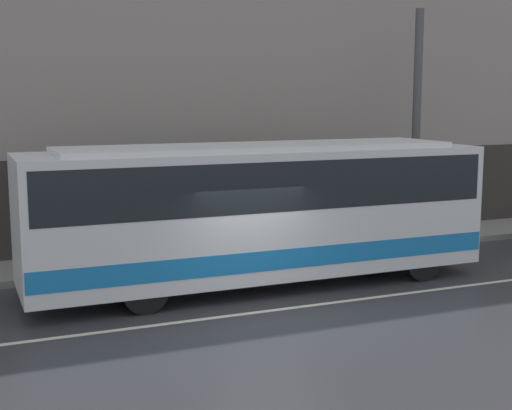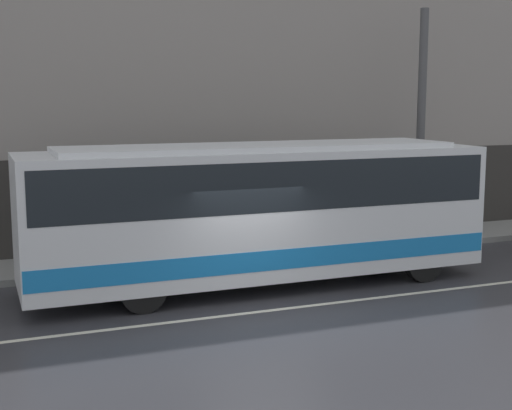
{
  "view_description": "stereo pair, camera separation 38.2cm",
  "coord_description": "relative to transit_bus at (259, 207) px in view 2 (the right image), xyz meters",
  "views": [
    {
      "loc": [
        -5.78,
        -13.16,
        4.43
      ],
      "look_at": [
        0.66,
        1.98,
        1.94
      ],
      "focal_mm": 50.0,
      "sensor_mm": 36.0,
      "label": 1
    },
    {
      "loc": [
        -5.42,
        -13.3,
        4.43
      ],
      "look_at": [
        0.66,
        1.98,
        1.94
      ],
      "focal_mm": 50.0,
      "sensor_mm": 36.0,
      "label": 2
    }
  ],
  "objects": [
    {
      "name": "sidewalk",
      "position": [
        -0.74,
        3.19,
        -1.81
      ],
      "size": [
        60.0,
        2.34,
        0.17
      ],
      "color": "gray",
      "rests_on": "ground_plane"
    },
    {
      "name": "pedestrian_waiting",
      "position": [
        -2.2,
        3.14,
        -0.96
      ],
      "size": [
        0.36,
        0.36,
        1.64
      ],
      "color": "navy",
      "rests_on": "sidewalk"
    },
    {
      "name": "building_facade",
      "position": [
        -0.74,
        4.5,
        4.17
      ],
      "size": [
        60.0,
        0.35,
        12.55
      ],
      "color": "gray",
      "rests_on": "ground_plane"
    },
    {
      "name": "ground_plane",
      "position": [
        -0.74,
        -1.98,
        -1.89
      ],
      "size": [
        60.0,
        60.0,
        0.0
      ],
      "primitive_type": "plane",
      "color": "#333338"
    },
    {
      "name": "utility_pole_near",
      "position": [
        6.23,
        2.63,
        1.69
      ],
      "size": [
        0.25,
        0.25,
        6.82
      ],
      "color": "#4C4C4F",
      "rests_on": "sidewalk"
    },
    {
      "name": "lane_stripe",
      "position": [
        -0.74,
        -1.98,
        -1.89
      ],
      "size": [
        54.0,
        0.14,
        0.01
      ],
      "color": "beige",
      "rests_on": "ground_plane"
    },
    {
      "name": "transit_bus",
      "position": [
        0.0,
        0.0,
        0.0
      ],
      "size": [
        10.91,
        2.59,
        3.36
      ],
      "color": "silver",
      "rests_on": "ground_plane"
    }
  ]
}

